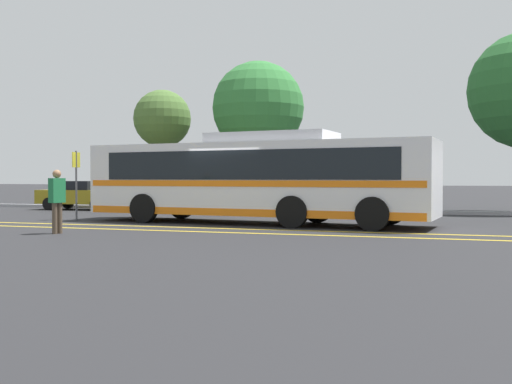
# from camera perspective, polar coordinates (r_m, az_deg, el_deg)

# --- Properties ---
(ground_plane) EXTENTS (220.00, 220.00, 0.00)m
(ground_plane) POSITION_cam_1_polar(r_m,az_deg,el_deg) (20.23, -2.12, -3.02)
(ground_plane) COLOR #262628
(lane_strip_0) EXTENTS (31.81, 0.20, 0.01)m
(lane_strip_0) POSITION_cam_1_polar(r_m,az_deg,el_deg) (18.14, -2.12, -3.51)
(lane_strip_0) COLOR gold
(lane_strip_0) RESTS_ON ground_plane
(lane_strip_1) EXTENTS (31.81, 0.20, 0.01)m
(lane_strip_1) POSITION_cam_1_polar(r_m,az_deg,el_deg) (16.98, -3.54, -3.85)
(lane_strip_1) COLOR gold
(lane_strip_1) RESTS_ON ground_plane
(curb_strip) EXTENTS (39.81, 0.36, 0.15)m
(curb_strip) POSITION_cam_1_polar(r_m,az_deg,el_deg) (27.23, 4.68, -1.75)
(curb_strip) COLOR #99999E
(curb_strip) RESTS_ON ground_plane
(transit_bus) EXTENTS (12.31, 3.88, 3.03)m
(transit_bus) POSITION_cam_1_polar(r_m,az_deg,el_deg) (20.15, 0.04, 1.38)
(transit_bus) COLOR silver
(transit_bus) RESTS_ON ground_plane
(parked_car_0) EXTENTS (4.17, 1.93, 1.40)m
(parked_car_0) POSITION_cam_1_polar(r_m,az_deg,el_deg) (30.30, -16.31, -0.27)
(parked_car_0) COLOR olive
(parked_car_0) RESTS_ON ground_plane
(parked_car_1) EXTENTS (4.81, 2.02, 1.41)m
(parked_car_1) POSITION_cam_1_polar(r_m,az_deg,el_deg) (27.81, -6.19, -0.36)
(parked_car_1) COLOR olive
(parked_car_1) RESTS_ON ground_plane
(pedestrian_0) EXTENTS (0.32, 0.46, 1.77)m
(pedestrian_0) POSITION_cam_1_polar(r_m,az_deg,el_deg) (17.37, -18.42, -0.47)
(pedestrian_0) COLOR brown
(pedestrian_0) RESTS_ON ground_plane
(bus_stop_sign) EXTENTS (0.07, 0.40, 2.54)m
(bus_stop_sign) POSITION_cam_1_polar(r_m,az_deg,el_deg) (22.97, -16.75, 1.43)
(bus_stop_sign) COLOR #59595E
(bus_stop_sign) RESTS_ON ground_plane
(tree_0) EXTENTS (3.07, 3.07, 6.25)m
(tree_0) POSITION_cam_1_polar(r_m,az_deg,el_deg) (32.58, -8.91, 6.87)
(tree_0) COLOR #513823
(tree_0) RESTS_ON ground_plane
(tree_2) EXTENTS (4.67, 4.67, 7.47)m
(tree_2) POSITION_cam_1_polar(r_m,az_deg,el_deg) (30.73, 0.20, 8.04)
(tree_2) COLOR #513823
(tree_2) RESTS_ON ground_plane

